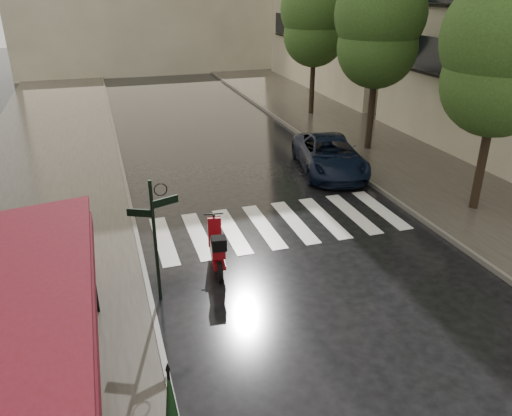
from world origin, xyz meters
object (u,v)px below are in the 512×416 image
parked_car (329,155)px  parasol_back (36,382)px  pedestrian_with_umbrella (6,262)px  scooter (217,249)px

parked_car → parasol_back: bearing=-121.8°
pedestrian_with_umbrella → scooter: 5.06m
pedestrian_with_umbrella → parked_car: 13.14m
pedestrian_with_umbrella → parasol_back: 3.66m
pedestrian_with_umbrella → parasol_back: size_ratio=0.95×
pedestrian_with_umbrella → parked_car: (10.88, 7.28, -1.06)m
parked_car → parasol_back: size_ratio=1.94×
parked_car → scooter: bearing=-124.2°
scooter → parasol_back: bearing=-121.9°
scooter → parked_car: size_ratio=0.39×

